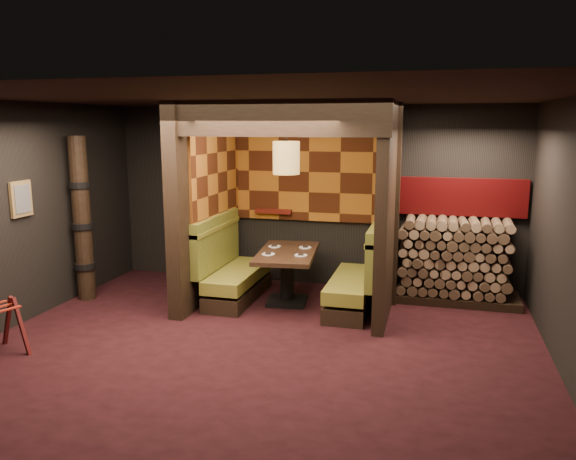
{
  "coord_description": "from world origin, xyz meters",
  "views": [
    {
      "loc": [
        1.91,
        -5.9,
        2.58
      ],
      "look_at": [
        0.0,
        1.3,
        1.15
      ],
      "focal_mm": 35.0,
      "sensor_mm": 36.0,
      "label": 1
    }
  ],
  "objects_px": {
    "booth_bench_left": "(231,272)",
    "firewood_stack": "(459,261)",
    "booth_bench_right": "(359,281)",
    "pendant_lamp": "(286,158)",
    "dining_table": "(287,267)",
    "totem_column": "(82,220)"
  },
  "relations": [
    {
      "from": "booth_bench_right",
      "to": "firewood_stack",
      "type": "distance_m",
      "value": 1.54
    },
    {
      "from": "totem_column",
      "to": "firewood_stack",
      "type": "xyz_separation_m",
      "value": [
        5.33,
        1.25,
        -0.57
      ]
    },
    {
      "from": "booth_bench_left",
      "to": "firewood_stack",
      "type": "xyz_separation_m",
      "value": [
        3.25,
        0.7,
        0.21
      ]
    },
    {
      "from": "dining_table",
      "to": "totem_column",
      "type": "distance_m",
      "value": 3.07
    },
    {
      "from": "booth_bench_right",
      "to": "firewood_stack",
      "type": "xyz_separation_m",
      "value": [
        1.35,
        0.7,
        0.21
      ]
    },
    {
      "from": "booth_bench_right",
      "to": "pendant_lamp",
      "type": "height_order",
      "value": "pendant_lamp"
    },
    {
      "from": "booth_bench_left",
      "to": "firewood_stack",
      "type": "distance_m",
      "value": 3.33
    },
    {
      "from": "pendant_lamp",
      "to": "totem_column",
      "type": "height_order",
      "value": "pendant_lamp"
    },
    {
      "from": "dining_table",
      "to": "firewood_stack",
      "type": "relative_size",
      "value": 0.89
    },
    {
      "from": "dining_table",
      "to": "firewood_stack",
      "type": "bearing_deg",
      "value": 16.22
    },
    {
      "from": "dining_table",
      "to": "booth_bench_left",
      "type": "bearing_deg",
      "value": -179.7
    },
    {
      "from": "dining_table",
      "to": "totem_column",
      "type": "relative_size",
      "value": 0.64
    },
    {
      "from": "booth_bench_left",
      "to": "booth_bench_right",
      "type": "relative_size",
      "value": 1.0
    },
    {
      "from": "booth_bench_left",
      "to": "dining_table",
      "type": "bearing_deg",
      "value": 0.3
    },
    {
      "from": "booth_bench_left",
      "to": "booth_bench_right",
      "type": "xyz_separation_m",
      "value": [
        1.89,
        0.0,
        0.0
      ]
    },
    {
      "from": "booth_bench_left",
      "to": "dining_table",
      "type": "distance_m",
      "value": 0.87
    },
    {
      "from": "booth_bench_left",
      "to": "pendant_lamp",
      "type": "distance_m",
      "value": 1.91
    },
    {
      "from": "booth_bench_right",
      "to": "pendant_lamp",
      "type": "xyz_separation_m",
      "value": [
        -1.04,
        -0.05,
        1.7
      ]
    },
    {
      "from": "dining_table",
      "to": "pendant_lamp",
      "type": "distance_m",
      "value": 1.57
    },
    {
      "from": "booth_bench_right",
      "to": "totem_column",
      "type": "xyz_separation_m",
      "value": [
        -3.98,
        -0.55,
        0.79
      ]
    },
    {
      "from": "booth_bench_right",
      "to": "firewood_stack",
      "type": "bearing_deg",
      "value": 27.35
    },
    {
      "from": "booth_bench_right",
      "to": "firewood_stack",
      "type": "relative_size",
      "value": 0.92
    }
  ]
}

